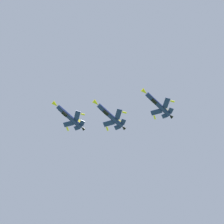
# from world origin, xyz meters

# --- Properties ---
(fighter_jet_lead) EXTENTS (12.04, 13.23, 4.54)m
(fighter_jet_lead) POSITION_xyz_m (-21.96, 37.45, 148.56)
(fighter_jet_lead) COLOR navy
(fighter_jet_left_wing) EXTENTS (12.14, 13.23, 4.39)m
(fighter_jet_left_wing) POSITION_xyz_m (-6.42, 38.21, 145.50)
(fighter_jet_left_wing) COLOR navy
(fighter_jet_right_wing) EXTENTS (12.11, 13.23, 4.38)m
(fighter_jet_right_wing) POSITION_xyz_m (11.97, 37.22, 148.85)
(fighter_jet_right_wing) COLOR navy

